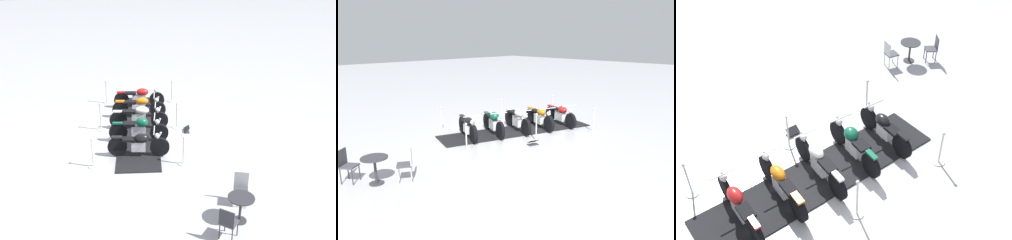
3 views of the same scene
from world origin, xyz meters
The scene contains 16 objects.
ground_plane centered at (0.00, 0.00, 0.00)m, with size 80.00×80.00×0.00m, color #B2B2B7.
display_platform centered at (0.00, 0.00, 0.02)m, with size 6.60×1.50×0.04m, color black.
motorcycle_black centered at (2.11, -0.61, 0.49)m, with size 0.93×2.03×0.98m.
motorcycle_forest centered at (1.06, -0.29, 0.53)m, with size 0.98×2.09×1.00m.
motorcycle_cream centered at (0.01, 0.03, 0.52)m, with size 0.97×2.20×1.00m.
motorcycle_copper centered at (-1.04, 0.34, 0.49)m, with size 1.02×2.14×0.97m.
motorcycle_maroon centered at (-2.09, 0.67, 0.50)m, with size 0.95×2.14×0.97m.
stanchion_left_mid centered at (-0.43, -1.42, 0.36)m, with size 0.34×0.34×1.14m.
stanchion_right_rear centered at (-2.25, 2.24, 0.32)m, with size 0.34×0.34×1.03m.
stanchion_right_front centered at (3.12, 0.61, 0.33)m, with size 0.34×0.34×1.05m.
stanchion_right_mid centered at (0.43, 1.42, 0.34)m, with size 0.34×0.34×1.08m.
stanchion_left_front centered at (2.25, -2.24, 0.32)m, with size 0.34×0.34×1.05m.
info_placard centered at (0.87, 1.66, 0.06)m, with size 0.44×0.32×0.21m.
cafe_table centered at (6.37, 0.89, 0.56)m, with size 0.71×0.71×0.76m.
cafe_chair_near_table centered at (6.88, 0.24, 0.53)m, with size 0.56×0.56×0.93m.
cafe_chair_across_table centered at (5.66, 1.30, 0.54)m, with size 0.55×0.55×0.95m.
Camera 3 is at (-5.71, -4.79, 7.96)m, focal length 44.96 mm.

